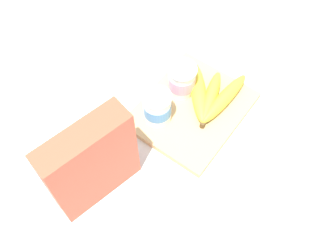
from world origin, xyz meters
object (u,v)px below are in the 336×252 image
at_px(cereal_box, 91,164).
at_px(yogurt_cup_front, 157,107).
at_px(cutting_board, 192,110).
at_px(yogurt_cup_back, 182,80).
at_px(banana_bunch, 211,96).

xyz_separation_m(cereal_box, yogurt_cup_front, (0.22, -0.00, -0.06)).
xyz_separation_m(cutting_board, yogurt_cup_front, (-0.07, 0.05, 0.05)).
relative_size(cutting_board, yogurt_cup_back, 3.34).
bearing_deg(yogurt_cup_front, yogurt_cup_back, 0.38).
bearing_deg(banana_bunch, cutting_board, 154.61).
relative_size(cutting_board, cereal_box, 1.21).
bearing_deg(cereal_box, cutting_board, -177.67).
bearing_deg(cutting_board, banana_bunch, -25.39).
bearing_deg(banana_bunch, cereal_box, 167.06).
relative_size(cereal_box, yogurt_cup_front, 2.69).
height_order(yogurt_cup_back, banana_bunch, yogurt_cup_back).
bearing_deg(yogurt_cup_back, yogurt_cup_front, -179.62).
bearing_deg(banana_bunch, yogurt_cup_back, 103.25).
xyz_separation_m(yogurt_cup_front, yogurt_cup_back, (0.11, 0.00, -0.00)).
bearing_deg(yogurt_cup_front, cereal_box, 179.40).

